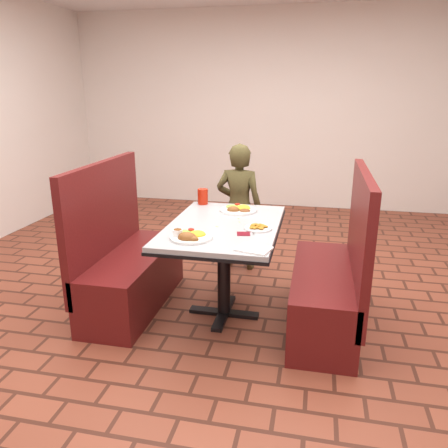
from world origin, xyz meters
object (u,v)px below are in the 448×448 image
at_px(diner_person, 239,207).
at_px(far_dinner_plate, 239,208).
at_px(dining_table, 224,236).
at_px(near_dinner_plate, 190,234).
at_px(booth_bench_left, 127,268).
at_px(booth_bench_right, 330,285).
at_px(plantain_plate, 258,227).
at_px(red_tumbler, 203,197).

bearing_deg(diner_person, far_dinner_plate, 103.53).
height_order(dining_table, near_dinner_plate, near_dinner_plate).
xyz_separation_m(diner_person, far_dinner_plate, (0.11, -0.61, 0.16)).
bearing_deg(booth_bench_left, booth_bench_right, 0.00).
relative_size(near_dinner_plate, far_dinner_plate, 0.96).
distance_m(dining_table, plantain_plate, 0.29).
bearing_deg(plantain_plate, near_dinner_plate, -144.30).
bearing_deg(diner_person, booth_bench_left, 57.09).
relative_size(near_dinner_plate, plantain_plate, 1.45).
distance_m(near_dinner_plate, red_tumbler, 0.92).
distance_m(dining_table, booth_bench_left, 0.86).
relative_size(near_dinner_plate, red_tumbler, 2.16).
xyz_separation_m(dining_table, booth_bench_left, (-0.80, 0.00, -0.32)).
height_order(booth_bench_right, red_tumbler, booth_bench_right).
bearing_deg(booth_bench_right, diner_person, 131.16).
distance_m(far_dinner_plate, red_tumbler, 0.38).
height_order(booth_bench_left, near_dinner_plate, booth_bench_left).
bearing_deg(dining_table, booth_bench_left, 180.00).
relative_size(dining_table, booth_bench_right, 1.01).
height_order(dining_table, diner_person, diner_person).
height_order(booth_bench_left, booth_bench_right, same).
xyz_separation_m(dining_table, booth_bench_right, (0.80, 0.00, -0.32)).
bearing_deg(near_dinner_plate, diner_person, 86.29).
relative_size(dining_table, red_tumbler, 9.12).
relative_size(diner_person, red_tumbler, 9.23).
xyz_separation_m(booth_bench_left, far_dinner_plate, (0.84, 0.38, 0.45)).
xyz_separation_m(booth_bench_left, red_tumbler, (0.49, 0.54, 0.49)).
relative_size(booth_bench_left, far_dinner_plate, 4.01).
distance_m(dining_table, near_dinner_plate, 0.42).
distance_m(booth_bench_right, red_tumbler, 1.32).
xyz_separation_m(booth_bench_right, near_dinner_plate, (-0.95, -0.37, 0.45)).
relative_size(dining_table, plantain_plate, 6.13).
relative_size(booth_bench_right, near_dinner_plate, 4.18).
xyz_separation_m(plantain_plate, red_tumbler, (-0.57, 0.61, 0.05)).
relative_size(plantain_plate, red_tumbler, 1.49).
bearing_deg(red_tumbler, booth_bench_left, -132.72).
bearing_deg(near_dinner_plate, dining_table, 67.54).
relative_size(booth_bench_right, red_tumbler, 9.03).
bearing_deg(dining_table, far_dinner_plate, 83.72).
distance_m(plantain_plate, red_tumbler, 0.83).
bearing_deg(booth_bench_left, plantain_plate, -3.73).
xyz_separation_m(booth_bench_right, plantain_plate, (-0.53, -0.07, 0.43)).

